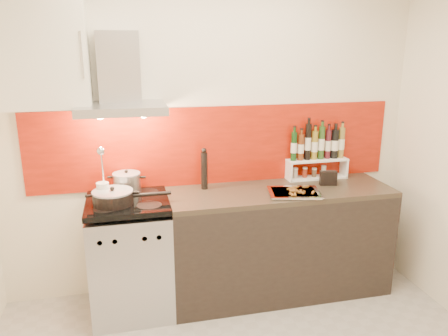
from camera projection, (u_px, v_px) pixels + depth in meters
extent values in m
cube|color=silver|center=(211.00, 136.00, 3.55)|extent=(3.40, 0.02, 2.60)
cube|color=maroon|center=(218.00, 145.00, 3.57)|extent=(3.00, 0.02, 0.64)
cube|color=#B7B7BA|center=(131.00, 260.00, 3.35)|extent=(0.60, 0.60, 0.84)
cube|color=black|center=(133.00, 290.00, 3.11)|extent=(0.50, 0.02, 0.40)
cube|color=#B7B7BA|center=(130.00, 240.00, 3.00)|extent=(0.56, 0.02, 0.12)
cube|color=#FF190C|center=(130.00, 240.00, 3.00)|extent=(0.10, 0.01, 0.04)
cube|color=black|center=(127.00, 202.00, 3.23)|extent=(0.60, 0.60, 0.04)
cube|color=black|center=(279.00, 243.00, 3.62)|extent=(1.80, 0.60, 0.86)
cube|color=#2C261B|center=(280.00, 192.00, 3.49)|extent=(1.80, 0.60, 0.04)
cube|color=#B7B7BA|center=(121.00, 108.00, 3.09)|extent=(0.62, 0.50, 0.06)
cube|color=#B7B7BA|center=(119.00, 67.00, 3.15)|extent=(0.30, 0.18, 0.50)
sphere|color=#FFD18C|center=(100.00, 115.00, 3.06)|extent=(0.07, 0.07, 0.07)
sphere|color=#FFD18C|center=(143.00, 113.00, 3.13)|extent=(0.07, 0.07, 0.07)
cube|color=white|center=(34.00, 54.00, 2.94)|extent=(0.70, 0.35, 0.72)
cylinder|color=#B7B7BA|center=(127.00, 183.00, 3.36)|extent=(0.21, 0.21, 0.14)
cylinder|color=#99999E|center=(126.00, 174.00, 3.34)|extent=(0.21, 0.21, 0.01)
sphere|color=black|center=(126.00, 171.00, 3.34)|extent=(0.03, 0.03, 0.03)
cylinder|color=black|center=(113.00, 198.00, 3.12)|extent=(0.28, 0.28, 0.09)
cylinder|color=#99999E|center=(112.00, 192.00, 3.11)|extent=(0.29, 0.29, 0.01)
sphere|color=black|center=(112.00, 189.00, 3.10)|extent=(0.03, 0.03, 0.03)
cylinder|color=black|center=(152.00, 194.00, 3.18)|extent=(0.27, 0.03, 0.03)
cylinder|color=silver|center=(103.00, 193.00, 3.18)|extent=(0.09, 0.09, 0.15)
cylinder|color=silver|center=(102.00, 167.00, 3.12)|extent=(0.01, 0.07, 0.28)
sphere|color=silver|center=(101.00, 151.00, 3.03)|extent=(0.06, 0.06, 0.06)
cylinder|color=black|center=(204.00, 171.00, 3.46)|extent=(0.05, 0.05, 0.30)
sphere|color=black|center=(204.00, 151.00, 3.42)|extent=(0.04, 0.04, 0.04)
cube|color=white|center=(316.00, 177.00, 3.78)|extent=(0.53, 0.14, 0.01)
cube|color=white|center=(289.00, 171.00, 3.70)|extent=(0.01, 0.14, 0.15)
cube|color=white|center=(344.00, 167.00, 3.82)|extent=(0.02, 0.14, 0.15)
cube|color=white|center=(317.00, 160.00, 3.74)|extent=(0.53, 0.14, 0.02)
cylinder|color=black|center=(294.00, 146.00, 3.65)|extent=(0.05, 0.05, 0.24)
cylinder|color=#5A290F|center=(301.00, 147.00, 3.67)|extent=(0.05, 0.05, 0.22)
cylinder|color=black|center=(308.00, 142.00, 3.67)|extent=(0.05, 0.05, 0.31)
cylinder|color=olive|center=(315.00, 145.00, 3.70)|extent=(0.05, 0.05, 0.24)
cylinder|color=#213E16|center=(321.00, 143.00, 3.70)|extent=(0.05, 0.05, 0.28)
cylinder|color=#451219|center=(328.00, 144.00, 3.72)|extent=(0.05, 0.05, 0.25)
cylinder|color=black|center=(335.00, 144.00, 3.74)|extent=(0.06, 0.06, 0.25)
cylinder|color=olive|center=(341.00, 143.00, 3.75)|extent=(0.05, 0.05, 0.26)
cylinder|color=#BBA898|center=(295.00, 174.00, 3.72)|extent=(0.04, 0.04, 0.08)
cylinder|color=maroon|center=(305.00, 173.00, 3.74)|extent=(0.04, 0.04, 0.08)
cylinder|color=brown|center=(314.00, 173.00, 3.76)|extent=(0.04, 0.04, 0.06)
cylinder|color=silver|center=(324.00, 172.00, 3.78)|extent=(0.04, 0.04, 0.08)
cube|color=black|center=(328.00, 178.00, 3.58)|extent=(0.14, 0.09, 0.12)
cube|color=silver|center=(294.00, 193.00, 3.36)|extent=(0.42, 0.35, 0.01)
cube|color=silver|center=(294.00, 192.00, 3.36)|extent=(0.45, 0.38, 0.01)
cube|color=red|center=(294.00, 192.00, 3.36)|extent=(0.38, 0.31, 0.01)
cube|color=brown|center=(304.00, 192.00, 3.32)|extent=(0.04, 0.05, 0.01)
cube|color=brown|center=(295.00, 194.00, 3.27)|extent=(0.03, 0.05, 0.01)
cube|color=brown|center=(293.00, 191.00, 3.36)|extent=(0.05, 0.04, 0.01)
cube|color=brown|center=(292.00, 194.00, 3.28)|extent=(0.02, 0.05, 0.01)
cube|color=brown|center=(293.00, 191.00, 3.35)|extent=(0.05, 0.02, 0.01)
cube|color=brown|center=(292.00, 189.00, 3.41)|extent=(0.05, 0.03, 0.01)
cube|color=brown|center=(296.00, 191.00, 3.36)|extent=(0.04, 0.05, 0.01)
cube|color=brown|center=(289.00, 189.00, 3.41)|extent=(0.05, 0.04, 0.01)
cube|color=brown|center=(305.00, 187.00, 3.46)|extent=(0.05, 0.02, 0.01)
cube|color=brown|center=(300.00, 191.00, 3.35)|extent=(0.05, 0.04, 0.01)
cube|color=brown|center=(313.00, 192.00, 3.32)|extent=(0.04, 0.05, 0.01)
cube|color=brown|center=(294.00, 190.00, 3.38)|extent=(0.03, 0.05, 0.01)
cube|color=brown|center=(293.00, 189.00, 3.39)|extent=(0.05, 0.03, 0.01)
cube|color=brown|center=(302.00, 192.00, 3.32)|extent=(0.05, 0.03, 0.01)
cube|color=brown|center=(298.00, 191.00, 3.35)|extent=(0.04, 0.05, 0.01)
cube|color=brown|center=(296.00, 187.00, 3.45)|extent=(0.05, 0.01, 0.01)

